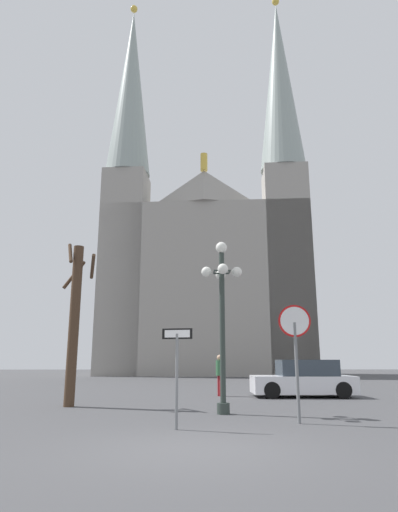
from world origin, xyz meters
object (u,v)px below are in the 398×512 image
object	(u,v)px
cathedral	(206,254)
pedestrian_walking	(220,371)
stop_sign	(295,339)
parked_car_near_white	(303,379)
one_way_arrow_sign	(177,363)
street_lamp	(222,306)
bare_tree	(74,319)

from	to	relation	value
cathedral	pedestrian_walking	distance (m)	27.16
stop_sign	parked_car_near_white	world-z (taller)	stop_sign
parked_car_near_white	cathedral	bearing A→B (deg)	96.76
one_way_arrow_sign	parked_car_near_white	bearing A→B (deg)	59.39
street_lamp	pedestrian_walking	size ratio (longest dim) A/B	2.97
cathedral	bare_tree	world-z (taller)	cathedral
stop_sign	pedestrian_walking	world-z (taller)	stop_sign
street_lamp	one_way_arrow_sign	bearing A→B (deg)	-114.28
bare_tree	cathedral	bearing A→B (deg)	79.04
stop_sign	street_lamp	distance (m)	2.73
street_lamp	parked_car_near_white	world-z (taller)	street_lamp
pedestrian_walking	parked_car_near_white	bearing A→B (deg)	-7.63
stop_sign	bare_tree	size ratio (longest dim) A/B	0.52
cathedral	one_way_arrow_sign	bearing A→B (deg)	-93.37
parked_car_near_white	pedestrian_walking	distance (m)	3.45
cathedral	stop_sign	distance (m)	34.33
bare_tree	pedestrian_walking	distance (m)	6.79
stop_sign	pedestrian_walking	distance (m)	8.17
bare_tree	pedestrian_walking	size ratio (longest dim) A/B	3.27
cathedral	parked_car_near_white	distance (m)	27.86
parked_car_near_white	pedestrian_walking	bearing A→B (deg)	172.37
cathedral	pedestrian_walking	world-z (taller)	cathedral
stop_sign	street_lamp	world-z (taller)	street_lamp
stop_sign	one_way_arrow_sign	xyz separation A→B (m)	(-2.91, -0.86, -0.58)
cathedral	parked_car_near_white	bearing A→B (deg)	-83.24
street_lamp	bare_tree	bearing A→B (deg)	156.68
one_way_arrow_sign	pedestrian_walking	bearing A→B (deg)	79.97
stop_sign	parked_car_near_white	size ratio (longest dim) A/B	0.69
cathedral	one_way_arrow_sign	xyz separation A→B (m)	(-1.98, -33.66, -10.67)
one_way_arrow_sign	bare_tree	bearing A→B (deg)	126.64
street_lamp	bare_tree	size ratio (longest dim) A/B	0.91
street_lamp	pedestrian_walking	distance (m)	6.44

